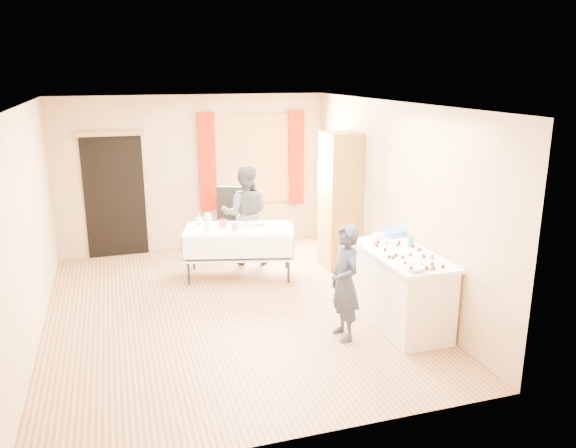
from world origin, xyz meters
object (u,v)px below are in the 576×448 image
object	(u,v)px
party_table	(239,247)
woman	(246,214)
counter	(401,289)
girl	(345,283)
cabinet	(340,201)
chair	(229,234)

from	to	relation	value
party_table	woman	distance (m)	0.74
counter	woman	xyz separation A→B (m)	(-1.24, 2.81, 0.34)
counter	girl	size ratio (longest dim) A/B	1.10
cabinet	girl	xyz separation A→B (m)	(-0.89, -2.31, -0.37)
girl	woman	xyz separation A→B (m)	(-0.45, 2.94, 0.11)
cabinet	chair	xyz separation A→B (m)	(-1.51, 1.13, -0.72)
counter	cabinet	bearing A→B (deg)	87.38
cabinet	party_table	size ratio (longest dim) A/B	1.20
counter	party_table	size ratio (longest dim) A/B	0.85
party_table	chair	bearing A→B (deg)	100.33
cabinet	woman	distance (m)	1.50
chair	cabinet	bearing A→B (deg)	-16.74
chair	girl	world-z (taller)	girl
cabinet	chair	world-z (taller)	cabinet
counter	party_table	xyz separation A→B (m)	(-1.49, 2.20, -0.01)
cabinet	woman	bearing A→B (deg)	154.92
party_table	girl	distance (m)	2.44
counter	party_table	bearing A→B (deg)	124.10
girl	woman	bearing A→B (deg)	-172.76
girl	party_table	bearing A→B (deg)	-164.73
woman	girl	bearing A→B (deg)	115.33
chair	girl	bearing A→B (deg)	-59.69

